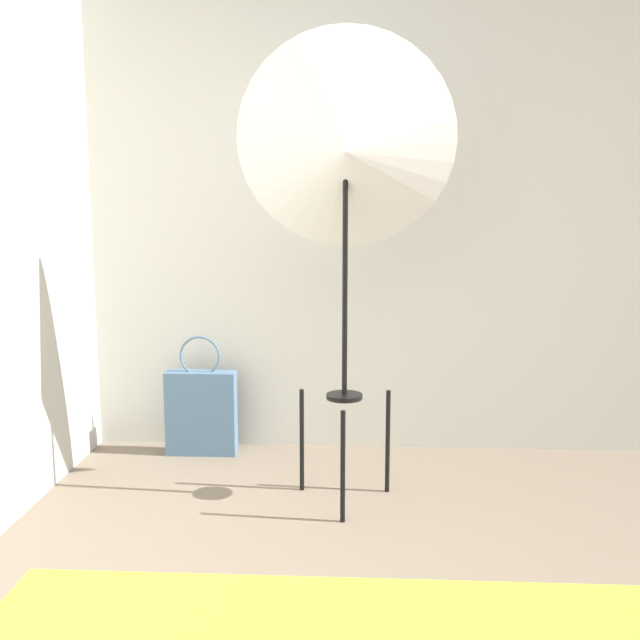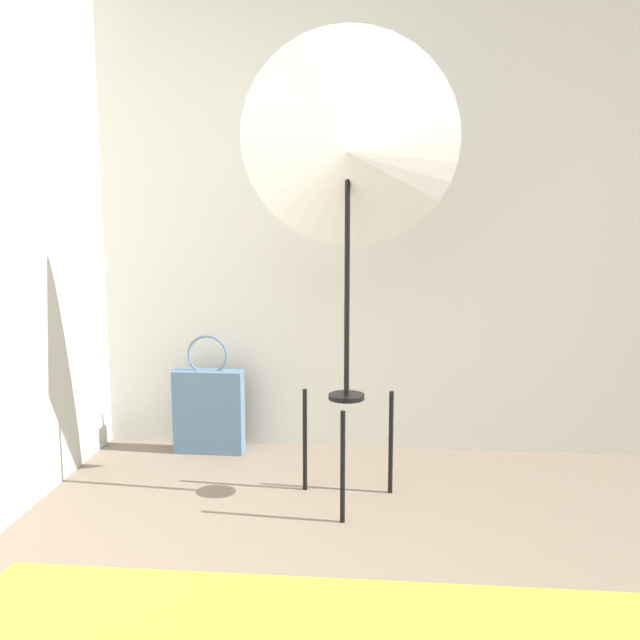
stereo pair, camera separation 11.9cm
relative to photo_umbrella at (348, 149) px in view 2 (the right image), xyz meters
name	(u,v)px [view 2 (the right image)]	position (x,y,z in m)	size (l,w,h in m)	color
wall_back	(379,195)	(0.11, 0.74, -0.18)	(8.00, 0.05, 2.60)	beige
photo_umbrella	(348,149)	(0.00, 0.00, 0.00)	(0.91, 0.45, 1.95)	black
tote_bag	(209,410)	(-0.73, 0.56, -1.26)	(0.35, 0.10, 0.61)	slate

